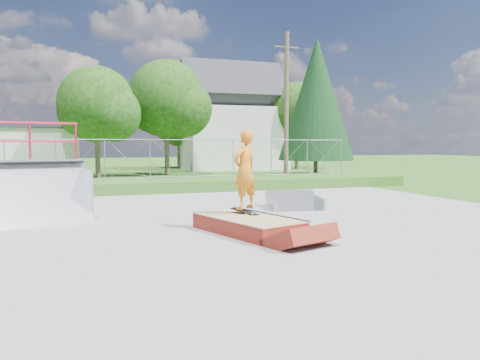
# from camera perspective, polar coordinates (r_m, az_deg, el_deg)

# --- Properties ---
(ground) EXTENTS (120.00, 120.00, 0.00)m
(ground) POSITION_cam_1_polar(r_m,az_deg,el_deg) (11.64, -3.26, -5.96)
(ground) COLOR #2F611B
(ground) RESTS_ON ground
(concrete_pad) EXTENTS (20.00, 16.00, 0.04)m
(concrete_pad) POSITION_cam_1_polar(r_m,az_deg,el_deg) (11.63, -3.27, -5.86)
(concrete_pad) COLOR gray
(concrete_pad) RESTS_ON ground
(grass_berm) EXTENTS (24.00, 3.00, 0.50)m
(grass_berm) POSITION_cam_1_polar(r_m,az_deg,el_deg) (20.83, -10.45, -0.71)
(grass_berm) COLOR #2F611B
(grass_berm) RESTS_ON ground
(grind_box) EXTENTS (2.10, 3.02, 0.41)m
(grind_box) POSITION_cam_1_polar(r_m,az_deg,el_deg) (10.93, 0.90, -5.55)
(grind_box) COLOR maroon
(grind_box) RESTS_ON concrete_pad
(quarter_pipe) EXTENTS (3.04, 2.69, 2.72)m
(quarter_pipe) POSITION_cam_1_polar(r_m,az_deg,el_deg) (13.53, -23.81, 0.92)
(quarter_pipe) COLOR #AFB1B7
(quarter_pipe) RESTS_ON concrete_pad
(flat_bank_ramp) EXTENTS (1.94, 2.03, 0.49)m
(flat_bank_ramp) POSITION_cam_1_polar(r_m,az_deg,el_deg) (15.18, 6.64, -2.59)
(flat_bank_ramp) COLOR #AFB1B7
(flat_bank_ramp) RESTS_ON concrete_pad
(skateboard) EXTENTS (0.58, 0.80, 0.13)m
(skateboard) POSITION_cam_1_polar(r_m,az_deg,el_deg) (11.34, 0.60, -3.91)
(skateboard) COLOR black
(skateboard) RESTS_ON grind_box
(skater) EXTENTS (0.83, 0.73, 1.90)m
(skater) POSITION_cam_1_polar(r_m,az_deg,el_deg) (11.24, 0.60, 0.90)
(skater) COLOR orange
(skater) RESTS_ON grind_box
(chain_link_fence) EXTENTS (20.00, 0.06, 1.80)m
(chain_link_fence) POSITION_cam_1_polar(r_m,az_deg,el_deg) (21.75, -10.90, 2.54)
(chain_link_fence) COLOR gray
(chain_link_fence) RESTS_ON grass_berm
(gable_house) EXTENTS (8.40, 6.08, 8.94)m
(gable_house) POSITION_cam_1_polar(r_m,az_deg,el_deg) (38.98, -1.03, 7.02)
(gable_house) COLOR silver
(gable_house) RESTS_ON ground
(utility_pole) EXTENTS (0.24, 0.24, 8.00)m
(utility_pole) POSITION_cam_1_polar(r_m,az_deg,el_deg) (25.42, 5.68, 8.73)
(utility_pole) COLOR brown
(utility_pole) RESTS_ON ground
(tree_left_near) EXTENTS (4.76, 4.48, 6.65)m
(tree_left_near) POSITION_cam_1_polar(r_m,az_deg,el_deg) (28.95, -16.58, 8.52)
(tree_left_near) COLOR brown
(tree_left_near) RESTS_ON ground
(tree_center) EXTENTS (5.44, 5.12, 7.60)m
(tree_center) POSITION_cam_1_polar(r_m,az_deg,el_deg) (31.50, -8.39, 9.42)
(tree_center) COLOR brown
(tree_center) RESTS_ON ground
(tree_right_far) EXTENTS (5.10, 4.80, 7.12)m
(tree_right_far) POSITION_cam_1_polar(r_m,az_deg,el_deg) (39.01, 7.43, 8.02)
(tree_right_far) COLOR brown
(tree_right_far) RESTS_ON ground
(tree_back_mid) EXTENTS (4.08, 3.84, 5.70)m
(tree_back_mid) POSITION_cam_1_polar(r_m,az_deg,el_deg) (39.78, -7.10, 6.65)
(tree_back_mid) COLOR brown
(tree_back_mid) RESTS_ON ground
(conifer_tree) EXTENTS (5.04, 5.04, 9.10)m
(conifer_tree) POSITION_cam_1_polar(r_m,az_deg,el_deg) (31.97, 9.30, 9.70)
(conifer_tree) COLOR brown
(conifer_tree) RESTS_ON ground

